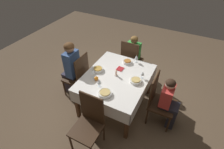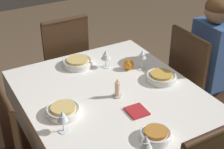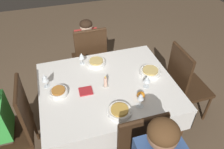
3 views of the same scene
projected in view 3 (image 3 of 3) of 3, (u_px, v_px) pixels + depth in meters
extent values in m
plane|color=brown|center=(108.00, 129.00, 2.65)|extent=(8.00, 8.00, 0.00)
cube|color=white|center=(107.00, 86.00, 2.20)|extent=(1.34, 1.11, 0.04)
cube|color=white|center=(95.00, 64.00, 2.69)|extent=(1.34, 0.01, 0.23)
cube|color=white|center=(125.00, 139.00, 1.87)|extent=(1.34, 0.01, 0.23)
cube|color=white|center=(165.00, 83.00, 2.43)|extent=(0.01, 1.11, 0.23)
cube|color=white|center=(42.00, 109.00, 2.13)|extent=(0.01, 1.11, 0.23)
cube|color=#4C2D19|center=(141.00, 73.00, 2.92)|extent=(0.06, 0.06, 0.70)
cube|color=#4C2D19|center=(50.00, 92.00, 2.66)|extent=(0.06, 0.06, 0.70)
cube|color=#4C2D19|center=(178.00, 132.00, 2.21)|extent=(0.06, 0.06, 0.70)
cube|color=#382314|center=(141.00, 142.00, 1.72)|extent=(0.40, 0.03, 0.54)
cylinder|color=#382314|center=(145.00, 120.00, 1.54)|extent=(0.39, 0.04, 0.04)
cube|color=#382314|center=(89.00, 60.00, 3.04)|extent=(0.43, 0.43, 0.04)
cube|color=#382314|center=(91.00, 50.00, 2.71)|extent=(0.40, 0.03, 0.54)
cylinder|color=#382314|center=(90.00, 31.00, 2.53)|extent=(0.39, 0.04, 0.04)
cylinder|color=#382314|center=(100.00, 63.00, 3.36)|extent=(0.03, 0.03, 0.39)
cylinder|color=#382314|center=(75.00, 67.00, 3.27)|extent=(0.03, 0.03, 0.39)
cylinder|color=#382314|center=(106.00, 78.00, 3.08)|extent=(0.03, 0.03, 0.39)
cylinder|color=#382314|center=(80.00, 83.00, 3.00)|extent=(0.03, 0.03, 0.39)
cube|color=#382314|center=(10.00, 135.00, 2.10)|extent=(0.43, 0.43, 0.04)
cube|color=#382314|center=(24.00, 110.00, 1.96)|extent=(0.03, 0.40, 0.54)
cylinder|color=#382314|center=(16.00, 89.00, 1.79)|extent=(0.04, 0.39, 0.04)
cylinder|color=#382314|center=(35.00, 128.00, 2.42)|extent=(0.03, 0.03, 0.39)
cube|color=#382314|center=(189.00, 88.00, 2.60)|extent=(0.43, 0.43, 0.04)
cube|color=#382314|center=(179.00, 73.00, 2.37)|extent=(0.03, 0.40, 0.54)
cylinder|color=#382314|center=(184.00, 52.00, 2.20)|extent=(0.04, 0.39, 0.04)
cylinder|color=#382314|center=(207.00, 108.00, 2.65)|extent=(0.03, 0.03, 0.39)
cylinder|color=#382314|center=(190.00, 88.00, 2.92)|extent=(0.03, 0.03, 0.39)
cylinder|color=#382314|center=(179.00, 115.00, 2.56)|extent=(0.03, 0.03, 0.39)
cylinder|color=#382314|center=(164.00, 94.00, 2.84)|extent=(0.03, 0.03, 0.39)
sphere|color=#9E7051|center=(163.00, 135.00, 1.28)|extent=(0.19, 0.19, 0.19)
ellipsoid|color=brown|center=(164.00, 132.00, 1.26)|extent=(0.19, 0.19, 0.13)
cube|color=#282833|center=(87.00, 63.00, 3.31)|extent=(0.23, 0.14, 0.43)
cube|color=#282833|center=(87.00, 53.00, 3.09)|extent=(0.24, 0.31, 0.06)
cube|color=red|center=(88.00, 43.00, 2.90)|extent=(0.30, 0.18, 0.35)
sphere|color=beige|center=(86.00, 26.00, 2.74)|extent=(0.16, 0.16, 0.16)
ellipsoid|color=black|center=(86.00, 24.00, 2.72)|extent=(0.16, 0.16, 0.11)
cylinder|color=white|center=(119.00, 112.00, 1.89)|extent=(0.21, 0.21, 0.04)
torus|color=white|center=(119.00, 110.00, 1.88)|extent=(0.21, 0.21, 0.01)
cylinder|color=gold|center=(119.00, 110.00, 1.87)|extent=(0.15, 0.15, 0.02)
cylinder|color=white|center=(140.00, 106.00, 1.97)|extent=(0.07, 0.07, 0.00)
cylinder|color=white|center=(140.00, 102.00, 1.94)|extent=(0.01, 0.01, 0.08)
cone|color=white|center=(141.00, 96.00, 1.89)|extent=(0.06, 0.06, 0.06)
cylinder|color=white|center=(141.00, 97.00, 1.90)|extent=(0.04, 0.04, 0.03)
cylinder|color=white|center=(96.00, 63.00, 2.43)|extent=(0.21, 0.21, 0.04)
torus|color=white|center=(96.00, 61.00, 2.42)|extent=(0.20, 0.20, 0.01)
cylinder|color=tan|center=(96.00, 61.00, 2.42)|extent=(0.15, 0.15, 0.02)
cylinder|color=white|center=(82.00, 63.00, 2.45)|extent=(0.06, 0.06, 0.00)
cylinder|color=white|center=(82.00, 61.00, 2.43)|extent=(0.01, 0.01, 0.07)
cone|color=white|center=(81.00, 56.00, 2.39)|extent=(0.06, 0.06, 0.07)
cylinder|color=white|center=(82.00, 57.00, 2.40)|extent=(0.04, 0.04, 0.03)
cylinder|color=white|center=(59.00, 92.00, 2.07)|extent=(0.18, 0.18, 0.04)
torus|color=white|center=(58.00, 91.00, 2.06)|extent=(0.17, 0.17, 0.01)
cylinder|color=#B2702D|center=(58.00, 90.00, 2.06)|extent=(0.13, 0.13, 0.02)
cylinder|color=white|center=(47.00, 86.00, 2.16)|extent=(0.06, 0.06, 0.00)
cylinder|color=white|center=(46.00, 83.00, 2.14)|extent=(0.01, 0.01, 0.07)
cone|color=white|center=(45.00, 77.00, 2.09)|extent=(0.07, 0.07, 0.08)
cylinder|color=white|center=(45.00, 79.00, 2.10)|extent=(0.04, 0.04, 0.04)
cylinder|color=white|center=(150.00, 72.00, 2.31)|extent=(0.22, 0.22, 0.04)
torus|color=white|center=(150.00, 71.00, 2.29)|extent=(0.22, 0.22, 0.01)
cylinder|color=tan|center=(150.00, 70.00, 2.29)|extent=(0.16, 0.16, 0.02)
cylinder|color=white|center=(146.00, 87.00, 2.16)|extent=(0.06, 0.06, 0.00)
cylinder|color=white|center=(147.00, 84.00, 2.14)|extent=(0.01, 0.01, 0.06)
cone|color=white|center=(147.00, 79.00, 2.10)|extent=(0.07, 0.07, 0.07)
cylinder|color=white|center=(147.00, 80.00, 2.10)|extent=(0.04, 0.04, 0.03)
cylinder|color=beige|center=(106.00, 86.00, 2.16)|extent=(0.06, 0.06, 0.01)
cylinder|color=beige|center=(106.00, 82.00, 2.13)|extent=(0.03, 0.03, 0.09)
ellipsoid|color=#F9C64C|center=(105.00, 77.00, 2.09)|extent=(0.01, 0.01, 0.03)
sphere|color=orange|center=(141.00, 95.00, 2.02)|extent=(0.07, 0.07, 0.07)
cube|color=#AD2328|center=(86.00, 91.00, 2.11)|extent=(0.13, 0.12, 0.01)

